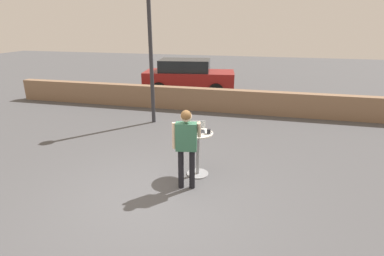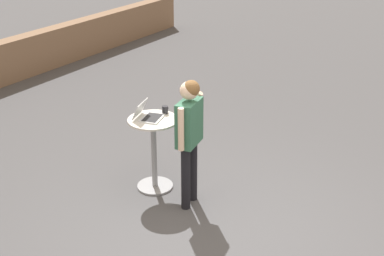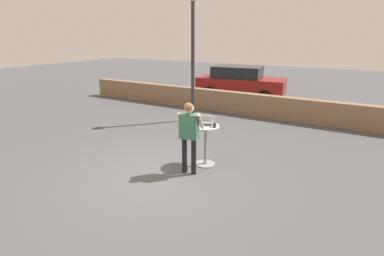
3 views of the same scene
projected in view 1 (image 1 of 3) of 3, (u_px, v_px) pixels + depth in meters
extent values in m
plane|color=#4C4C4F|center=(154.00, 200.00, 5.50)|extent=(50.00, 50.00, 0.00)
cube|color=#84664C|center=(212.00, 100.00, 10.89)|extent=(15.78, 0.35, 0.82)
cylinder|color=gray|center=(198.00, 174.00, 6.43)|extent=(0.46, 0.46, 0.03)
cylinder|color=gray|center=(198.00, 154.00, 6.27)|extent=(0.07, 0.07, 0.91)
cylinder|color=beige|center=(198.00, 133.00, 6.12)|extent=(0.63, 0.63, 0.02)
cube|color=silver|center=(198.00, 132.00, 6.12)|extent=(0.37, 0.31, 0.02)
cube|color=black|center=(198.00, 131.00, 6.12)|extent=(0.32, 0.25, 0.00)
cube|color=silver|center=(198.00, 125.00, 6.23)|extent=(0.33, 0.17, 0.19)
cube|color=white|center=(198.00, 125.00, 6.23)|extent=(0.30, 0.15, 0.17)
cylinder|color=#232328|center=(209.00, 132.00, 6.03)|extent=(0.08, 0.08, 0.10)
torus|color=#232328|center=(211.00, 132.00, 6.01)|extent=(0.04, 0.01, 0.04)
cylinder|color=black|center=(181.00, 169.00, 5.79)|extent=(0.11, 0.11, 0.81)
cylinder|color=black|center=(192.00, 169.00, 5.77)|extent=(0.11, 0.11, 0.81)
cube|color=#33664C|center=(186.00, 137.00, 5.55)|extent=(0.42, 0.26, 0.54)
sphere|color=beige|center=(186.00, 116.00, 5.42)|extent=(0.21, 0.21, 0.21)
sphere|color=brown|center=(186.00, 115.00, 5.39)|extent=(0.19, 0.19, 0.19)
cylinder|color=beige|center=(174.00, 136.00, 5.56)|extent=(0.07, 0.07, 0.51)
cylinder|color=beige|center=(199.00, 130.00, 5.57)|extent=(0.12, 0.31, 0.39)
cube|color=maroon|center=(189.00, 79.00, 13.39)|extent=(4.12, 2.11, 0.73)
cube|color=black|center=(185.00, 65.00, 13.20)|extent=(2.34, 1.68, 0.51)
cylinder|color=black|center=(217.00, 84.00, 14.09)|extent=(0.68, 0.30, 0.66)
cylinder|color=black|center=(216.00, 91.00, 12.66)|extent=(0.68, 0.30, 0.66)
cylinder|color=black|center=(166.00, 83.00, 14.33)|extent=(0.68, 0.30, 0.66)
cylinder|color=black|center=(159.00, 90.00, 12.91)|extent=(0.68, 0.30, 0.66)
cylinder|color=#2D2D33|center=(151.00, 61.00, 9.12)|extent=(0.12, 0.12, 3.94)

